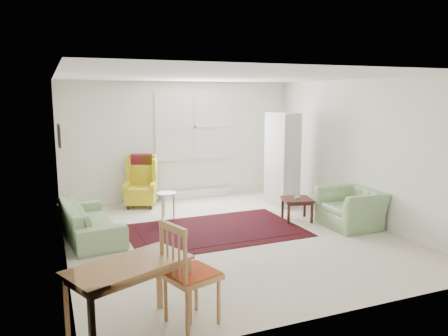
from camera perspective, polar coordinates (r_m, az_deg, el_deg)
name	(u,v)px	position (r m, az deg, el deg)	size (l,w,h in m)	color
room	(227,156)	(6.99, 0.42, 1.56)	(5.04, 5.54, 2.51)	beige
rug	(215,230)	(7.30, -1.17, -8.09)	(2.83, 1.82, 0.03)	black
sofa	(89,214)	(7.22, -17.19, -5.76)	(1.86, 0.73, 0.75)	#80A26C
armchair	(352,204)	(7.76, 16.35, -4.56)	(0.99, 0.87, 0.77)	#80A26C
wingback_chair	(140,181)	(8.86, -10.86, -1.72)	(0.60, 0.63, 1.04)	gold
coffee_table	(297,209)	(7.95, 9.50, -5.33)	(0.50, 0.50, 0.41)	#3A1912
stool	(167,205)	(8.02, -7.50, -4.85)	(0.36, 0.36, 0.48)	white
cabinet	(282,159)	(8.92, 7.64, 1.15)	(0.39, 0.75, 1.87)	silver
desk	(130,300)	(4.32, -12.18, -16.47)	(1.12, 0.56, 0.71)	#AD7945
desk_chair	(192,272)	(4.37, -4.25, -13.44)	(0.46, 0.46, 1.05)	#AD7945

